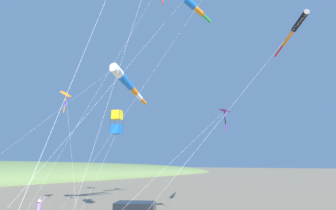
{
  "coord_description": "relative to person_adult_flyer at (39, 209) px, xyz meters",
  "views": [
    {
      "loc": [
        -16.61,
        8.53,
        4.31
      ],
      "look_at": [
        -5.16,
        -6.4,
        8.64
      ],
      "focal_mm": 27.47,
      "sensor_mm": 36.0,
      "label": 1
    }
  ],
  "objects": [
    {
      "name": "kite_windsock_striped_overhead",
      "position": [
        -2.56,
        -6.05,
        11.07
      ],
      "size": [
        7.33,
        17.75,
        13.09
      ],
      "color": "white",
      "rests_on": "ground_plane"
    },
    {
      "name": "kite_delta_purple_drifting",
      "position": [
        2.13,
        -2.62,
        9.87
      ],
      "size": [
        7.94,
        3.34,
        11.31
      ],
      "color": "orange",
      "rests_on": "ground_plane"
    },
    {
      "name": "kite_delta_magenta_far_left",
      "position": [
        -12.01,
        -7.48,
        7.26
      ],
      "size": [
        2.56,
        12.59,
        8.53
      ],
      "color": "purple",
      "rests_on": "ground_plane"
    },
    {
      "name": "person_adult_flyer",
      "position": [
        0.0,
        0.0,
        0.0
      ],
      "size": [
        0.58,
        0.65,
        1.86
      ],
      "color": "#3D7F51",
      "rests_on": "ground_plane"
    },
    {
      "name": "kite_box_blue_topmost",
      "position": [
        -3.24,
        -4.46,
        6.86
      ],
      "size": [
        1.05,
        4.36,
        8.9
      ],
      "color": "yellow",
      "rests_on": "ground_plane"
    },
    {
      "name": "kite_windsock_long_streamer_left",
      "position": [
        -9.19,
        -8.08,
        17.71
      ],
      "size": [
        1.92,
        18.02,
        19.24
      ],
      "color": "blue",
      "rests_on": "ground_plane"
    },
    {
      "name": "kite_windsock_black_fish_shape",
      "position": [
        -16.94,
        -10.31,
        13.63
      ],
      "size": [
        6.99,
        18.05,
        14.92
      ],
      "color": "black",
      "rests_on": "ground_plane"
    }
  ]
}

